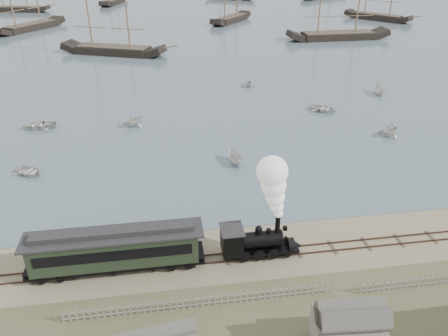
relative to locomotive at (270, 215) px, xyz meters
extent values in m
plane|color=tan|center=(0.61, 2.00, -3.90)|extent=(600.00, 600.00, 0.00)
cube|color=#3C2A21|center=(0.61, -0.50, -3.80)|extent=(120.00, 0.08, 0.12)
cube|color=#3C2A21|center=(0.61, 0.50, -3.80)|extent=(120.00, 0.08, 0.12)
cube|color=#44372B|center=(0.61, 0.00, -3.87)|extent=(120.00, 1.80, 0.06)
cube|color=black|center=(-0.69, 0.00, -3.25)|extent=(6.12, 1.80, 0.23)
cylinder|color=black|center=(-1.05, 0.00, -2.35)|extent=(3.78, 1.35, 1.35)
cube|color=black|center=(-3.03, 0.00, -2.17)|extent=(1.62, 1.98, 2.07)
cube|color=#29292B|center=(-3.03, 0.00, -1.08)|extent=(1.80, 2.16, 0.11)
cylinder|color=black|center=(0.67, 0.00, -1.13)|extent=(0.40, 0.40, 1.44)
sphere|color=black|center=(-0.87, 0.00, -1.29)|extent=(0.58, 0.58, 0.58)
cone|color=black|center=(2.20, 0.00, -3.34)|extent=(1.26, 1.80, 1.80)
cube|color=black|center=(1.30, 0.00, -1.44)|extent=(0.32, 0.32, 0.32)
cube|color=black|center=(-12.09, 0.00, -3.21)|extent=(13.52, 2.22, 0.34)
cube|color=black|center=(-12.09, 0.00, -1.86)|extent=(12.55, 2.41, 2.41)
cube|color=black|center=(-12.09, -1.23, -1.62)|extent=(11.59, 0.06, 0.87)
cube|color=black|center=(-12.09, 1.23, -1.62)|extent=(11.59, 0.06, 0.87)
cube|color=#29292B|center=(-12.09, 0.00, -0.60)|extent=(13.52, 2.61, 0.17)
cube|color=#29292B|center=(-12.09, 0.00, -0.31)|extent=(12.07, 1.16, 0.43)
imported|color=beige|center=(-17.97, 3.16, -3.47)|extent=(4.98, 5.14, 0.87)
imported|color=beige|center=(-22.63, 17.05, -3.48)|extent=(4.05, 4.23, 0.71)
imported|color=beige|center=(-11.75, 29.37, -2.96)|extent=(4.36, 4.42, 1.76)
imported|color=beige|center=(0.07, 16.29, -3.21)|extent=(3.42, 1.68, 1.27)
imported|color=beige|center=(15.92, 30.66, -3.42)|extent=(4.82, 4.94, 0.84)
imported|color=beige|center=(21.37, 20.90, -2.98)|extent=(3.99, 4.20, 1.73)
imported|color=beige|center=(27.71, 36.96, -3.15)|extent=(3.71, 1.80, 1.38)
imported|color=beige|center=(-24.43, 30.40, -3.38)|extent=(3.22, 4.47, 0.92)
imported|color=beige|center=(7.37, 44.05, -3.14)|extent=(2.96, 2.65, 1.40)
camera|label=1|loc=(-7.85, -27.47, 19.35)|focal=35.00mm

